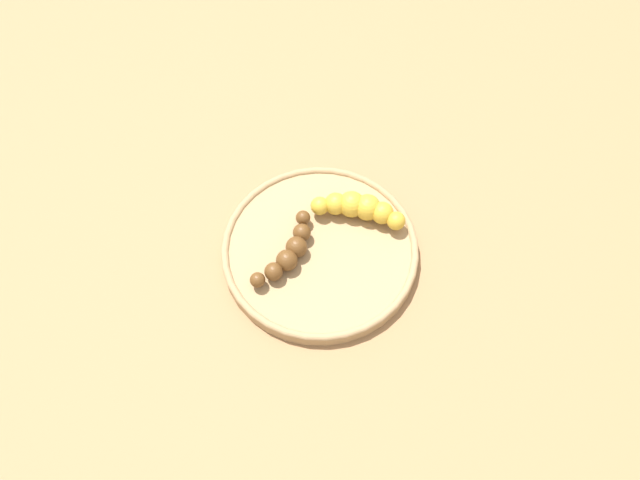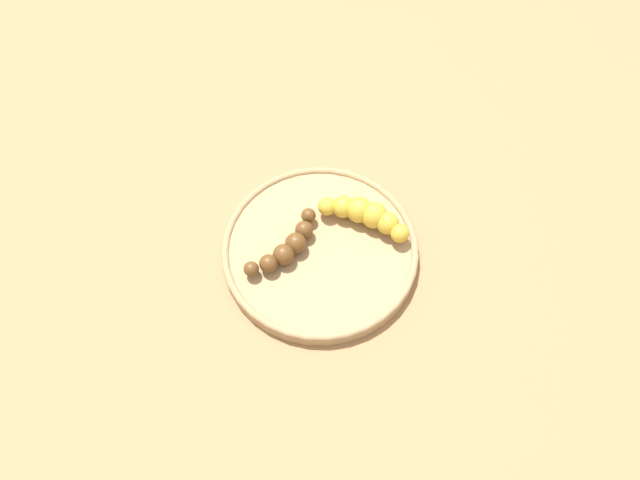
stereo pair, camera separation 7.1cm
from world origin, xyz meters
The scene contains 4 objects.
ground_plane centered at (0.00, 0.00, 0.00)m, with size 2.40×2.40×0.00m, color #936D47.
fruit_bowl centered at (0.00, 0.00, 0.01)m, with size 0.26×0.26×0.02m.
banana_overripe centered at (-0.04, -0.02, 0.03)m, with size 0.07×0.12×0.03m.
banana_spotted centered at (0.05, 0.06, 0.04)m, with size 0.13×0.05×0.04m.
Camera 1 is at (0.05, -0.38, 0.71)m, focal length 33.26 mm.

